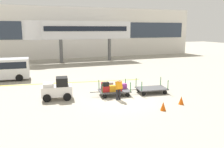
% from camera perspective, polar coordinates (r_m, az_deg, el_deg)
% --- Properties ---
extents(ground_plane, '(120.00, 120.00, 0.00)m').
position_cam_1_polar(ground_plane, '(16.35, 2.24, -6.48)').
color(ground_plane, '#A8A08E').
extents(apron_lead_line, '(16.00, 2.42, 0.01)m').
position_cam_1_polar(apron_lead_line, '(21.90, -13.78, -2.24)').
color(apron_lead_line, yellow).
rests_on(apron_lead_line, ground_plane).
extents(terminal_building, '(48.61, 2.51, 8.53)m').
position_cam_1_polar(terminal_building, '(40.83, -11.87, 9.94)').
color(terminal_building, silver).
rests_on(terminal_building, ground_plane).
extents(jet_bridge, '(15.80, 3.00, 6.05)m').
position_cam_1_polar(jet_bridge, '(35.05, -9.22, 10.58)').
color(jet_bridge, silver).
rests_on(jet_bridge, ground_plane).
extents(baggage_tug, '(2.22, 1.44, 1.58)m').
position_cam_1_polar(baggage_tug, '(16.83, -13.36, -3.61)').
color(baggage_tug, white).
rests_on(baggage_tug, ground_plane).
extents(baggage_cart_lead, '(3.06, 1.66, 1.14)m').
position_cam_1_polar(baggage_cart_lead, '(17.34, 0.19, -3.60)').
color(baggage_cart_lead, '#4C4C4F').
rests_on(baggage_cart_lead, ground_plane).
extents(baggage_cart_middle, '(3.06, 1.66, 1.10)m').
position_cam_1_polar(baggage_cart_middle, '(18.32, 9.72, -3.57)').
color(baggage_cart_middle, '#4C4C4F').
rests_on(baggage_cart_middle, ground_plane).
extents(baggage_handler, '(0.45, 0.47, 1.56)m').
position_cam_1_polar(baggage_handler, '(16.13, 1.68, -3.53)').
color(baggage_handler, black).
rests_on(baggage_handler, ground_plane).
extents(shuttle_van, '(4.88, 2.14, 2.10)m').
position_cam_1_polar(shuttle_van, '(24.67, -25.39, 1.39)').
color(shuttle_van, silver).
rests_on(shuttle_van, ground_plane).
extents(safety_cone_near, '(0.36, 0.36, 0.55)m').
position_cam_1_polar(safety_cone_near, '(16.08, 16.74, -6.24)').
color(safety_cone_near, '#EA590F').
rests_on(safety_cone_near, ground_plane).
extents(safety_cone_far, '(0.36, 0.36, 0.55)m').
position_cam_1_polar(safety_cone_far, '(14.63, 12.54, -7.76)').
color(safety_cone_far, '#EA590F').
rests_on(safety_cone_far, ground_plane).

